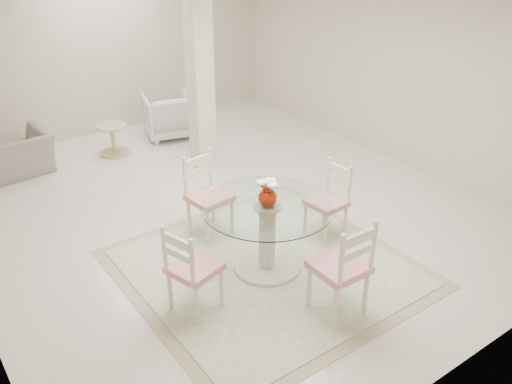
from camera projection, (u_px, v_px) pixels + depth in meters
ground at (222, 207)px, 7.05m from camera, size 7.00×7.00×0.00m
room_shell at (218, 66)px, 6.19m from camera, size 6.02×7.02×2.71m
column at (200, 77)px, 7.62m from camera, size 0.30×0.30×2.70m
area_rug at (267, 268)px, 5.85m from camera, size 2.86×2.86×0.02m
dining_table at (267, 237)px, 5.67m from camera, size 1.36×1.36×0.78m
red_vase at (268, 193)px, 5.42m from camera, size 0.23×0.21×0.30m
dining_chair_east at (331, 195)px, 6.22m from camera, size 0.44×0.44×1.01m
dining_chair_north at (206, 189)px, 6.24m from camera, size 0.49×0.49×1.10m
dining_chair_west at (189, 264)px, 4.97m from camera, size 0.52×0.52×1.05m
dining_chair_south at (345, 263)px, 4.90m from camera, size 0.47×0.47×1.15m
recliner_taupe at (16, 154)px, 7.83m from camera, size 1.01×0.90×0.62m
armchair_white at (169, 116)px, 9.11m from camera, size 0.96×0.97×0.73m
side_table at (113, 141)px, 8.48m from camera, size 0.47×0.47×0.48m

